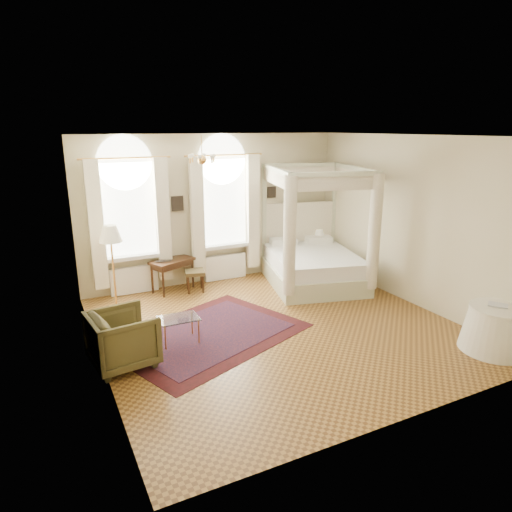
{
  "coord_description": "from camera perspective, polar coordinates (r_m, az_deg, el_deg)",
  "views": [
    {
      "loc": [
        -3.68,
        -6.49,
        3.45
      ],
      "look_at": [
        -0.24,
        0.4,
        1.25
      ],
      "focal_mm": 32.0,
      "sensor_mm": 36.0,
      "label": 1
    }
  ],
  "objects": [
    {
      "name": "nightstand",
      "position": [
        11.63,
        7.95,
        -0.08
      ],
      "size": [
        0.47,
        0.45,
        0.55
      ],
      "primitive_type": "cube",
      "rotation": [
        0.0,
        0.0,
        -0.29
      ],
      "color": "#381F0F",
      "rests_on": "ground"
    },
    {
      "name": "laptop",
      "position": [
        9.85,
        -11.54,
        -0.58
      ],
      "size": [
        0.36,
        0.27,
        0.03
      ],
      "primitive_type": "imported",
      "rotation": [
        0.0,
        0.0,
        2.95
      ],
      "color": "black",
      "rests_on": "writing_desk"
    },
    {
      "name": "side_table",
      "position": [
        8.24,
        27.78,
        -8.07
      ],
      "size": [
        1.06,
        1.06,
        0.73
      ],
      "color": "white",
      "rests_on": "ground"
    },
    {
      "name": "canopy_bed",
      "position": [
        10.29,
        7.18,
        -0.31
      ],
      "size": [
        2.49,
        2.81,
        2.62
      ],
      "color": "beige",
      "rests_on": "ground"
    },
    {
      "name": "stool",
      "position": [
        9.89,
        -7.67,
        -2.24
      ],
      "size": [
        0.49,
        0.49,
        0.47
      ],
      "color": "#4E4221",
      "rests_on": "ground"
    },
    {
      "name": "coffee_table",
      "position": [
        7.63,
        -9.64,
        -7.91
      ],
      "size": [
        0.65,
        0.46,
        0.44
      ],
      "color": "silver",
      "rests_on": "ground"
    },
    {
      "name": "oriental_rug",
      "position": [
        7.99,
        -6.05,
        -9.7
      ],
      "size": [
        3.72,
        3.22,
        0.01
      ],
      "color": "#451013",
      "rests_on": "ground"
    },
    {
      "name": "writing_desk",
      "position": [
        9.96,
        -10.43,
        -1.01
      ],
      "size": [
        1.04,
        0.8,
        0.69
      ],
      "color": "#381F0F",
      "rests_on": "ground"
    },
    {
      "name": "wall_pictures",
      "position": [
        10.3,
        -4.78,
        7.16
      ],
      "size": [
        2.54,
        0.03,
        0.39
      ],
      "color": "black",
      "rests_on": "room_walls"
    },
    {
      "name": "ground",
      "position": [
        8.22,
        2.8,
        -8.91
      ],
      "size": [
        6.0,
        6.0,
        0.0
      ],
      "primitive_type": "plane",
      "color": "olive",
      "rests_on": "ground"
    },
    {
      "name": "chandelier",
      "position": [
        8.2,
        -6.77,
        12.02
      ],
      "size": [
        0.51,
        0.45,
        0.5
      ],
      "color": "gold",
      "rests_on": "room_walls"
    },
    {
      "name": "armchair",
      "position": [
        7.13,
        -16.3,
        -9.91
      ],
      "size": [
        1.03,
        1.01,
        0.84
      ],
      "primitive_type": "imported",
      "rotation": [
        0.0,
        0.0,
        1.7
      ],
      "color": "#463E1E",
      "rests_on": "ground"
    },
    {
      "name": "floor_lamp",
      "position": [
        8.96,
        -17.72,
        2.13
      ],
      "size": [
        0.43,
        0.43,
        1.67
      ],
      "color": "gold",
      "rests_on": "ground"
    },
    {
      "name": "room_walls",
      "position": [
        7.6,
        3.0,
        4.76
      ],
      "size": [
        6.0,
        6.0,
        6.0
      ],
      "color": "beige",
      "rests_on": "ground"
    },
    {
      "name": "nightstand_lamp",
      "position": [
        11.43,
        7.86,
        2.59
      ],
      "size": [
        0.3,
        0.3,
        0.44
      ],
      "color": "gold",
      "rests_on": "nightstand"
    },
    {
      "name": "window_left",
      "position": [
        9.73,
        -15.45,
        3.71
      ],
      "size": [
        1.62,
        0.27,
        3.29
      ],
      "color": "white",
      "rests_on": "room_walls"
    },
    {
      "name": "book",
      "position": [
        8.06,
        27.97,
        -5.69
      ],
      "size": [
        0.33,
        0.35,
        0.03
      ],
      "primitive_type": "imported",
      "rotation": [
        0.0,
        0.0,
        0.59
      ],
      "color": "black",
      "rests_on": "side_table"
    },
    {
      "name": "window_right",
      "position": [
        10.32,
        -3.94,
        4.93
      ],
      "size": [
        1.62,
        0.27,
        3.29
      ],
      "color": "white",
      "rests_on": "room_walls"
    }
  ]
}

